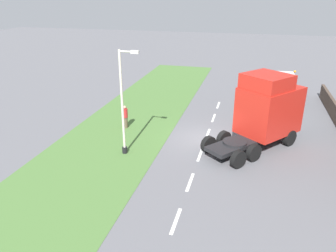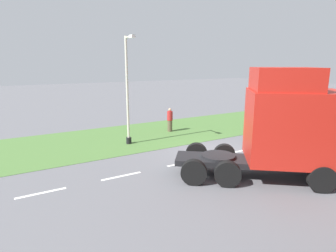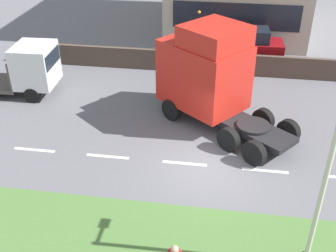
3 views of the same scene
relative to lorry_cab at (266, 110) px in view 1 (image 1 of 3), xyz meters
The scene contains 7 objects.
ground_plane 4.34m from the lorry_cab, behind, with size 120.00×120.00×0.00m, color slate.
grass_verge 9.94m from the lorry_cab, behind, with size 7.00×44.00×0.01m.
lane_markings 4.44m from the lorry_cab, 164.50° to the right, with size 0.16×17.80×0.00m.
lorry_cab is the anchor object (origin of this frame).
flatbed_truck 9.45m from the lorry_cab, 81.86° to the left, with size 2.39×5.52×2.67m.
lamp_post 8.84m from the lorry_cab, 156.12° to the right, with size 1.28×0.31×6.27m.
pedestrian 9.70m from the lorry_cab, behind, with size 0.39×0.39×1.69m.
Camera 1 is at (2.56, -19.89, 9.20)m, focal length 35.00 mm.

